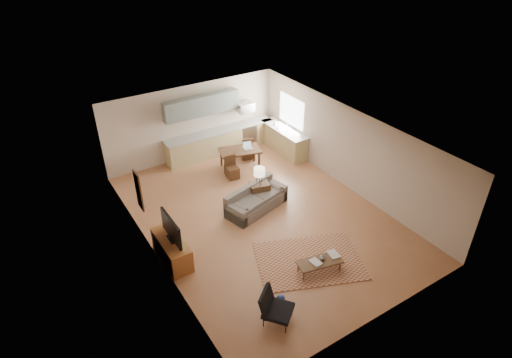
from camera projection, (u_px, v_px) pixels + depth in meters
room at (262, 178)px, 11.96m from camera, size 9.00×9.00×9.00m
kitchen_counter_back at (221, 141)px, 15.84m from camera, size 4.26×0.64×0.92m
kitchen_counter_right at (284, 140)px, 15.91m from camera, size 0.64×2.26×0.92m
kitchen_range at (246, 134)px, 16.34m from camera, size 0.62×0.62×0.90m
kitchen_microwave at (245, 107)px, 15.77m from camera, size 0.62×0.40×0.35m
upper_cabinets at (201, 105)px, 14.88m from camera, size 2.80×0.34×0.70m
window_right at (291, 111)px, 15.47m from camera, size 0.02×1.40×1.05m
wall_art_left at (139, 191)px, 11.05m from camera, size 0.06×0.42×1.10m
triptych at (190, 112)px, 14.91m from camera, size 1.70×0.04×0.50m
rug at (309, 261)px, 11.05m from camera, size 3.16×2.71×0.02m
sofa at (257, 199)px, 12.81m from camera, size 2.23×1.40×0.72m
coffee_table at (319, 266)px, 10.65m from camera, size 1.21×0.69×0.34m
book_a at (312, 264)px, 10.45m from camera, size 0.27×0.33×0.03m
book_b at (329, 255)px, 10.72m from camera, size 0.34×0.40×0.02m
vase at (322, 257)px, 10.58m from camera, size 0.22×0.22×0.16m
armchair at (278, 308)px, 9.23m from camera, size 0.99×0.99×0.80m
tv_credenza at (172, 250)px, 10.93m from camera, size 0.56×1.44×0.67m
tv at (171, 229)px, 10.60m from camera, size 0.11×1.11×0.67m
console_table at (259, 193)px, 13.11m from camera, size 0.68×0.53×0.70m
table_lamp at (259, 176)px, 12.77m from camera, size 0.43×0.43×0.56m
dining_table at (240, 159)px, 14.93m from camera, size 1.56×1.15×0.71m
dining_chair_near at (232, 168)px, 14.31m from camera, size 0.42×0.44×0.80m
dining_chair_far at (247, 147)px, 15.48m from camera, size 0.53×0.54×0.85m
laptop at (248, 146)px, 14.74m from camera, size 0.34×0.28×0.22m
soap_bottle at (275, 123)px, 15.89m from camera, size 0.12×0.13×0.19m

